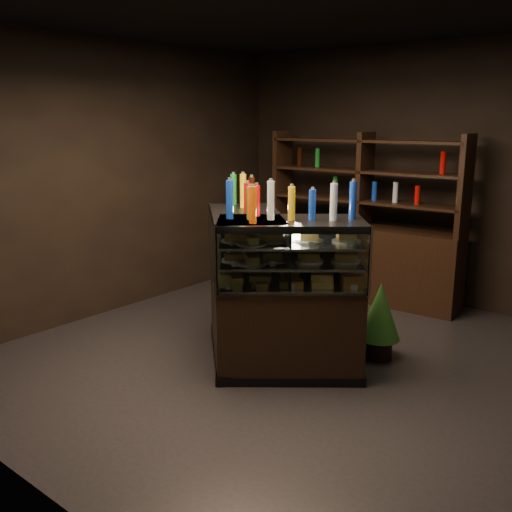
# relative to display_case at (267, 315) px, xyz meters

# --- Properties ---
(ground) EXTENTS (5.00, 5.00, 0.00)m
(ground) POSITION_rel_display_case_xyz_m (0.20, 0.22, -0.46)
(ground) COLOR black
(ground) RESTS_ON ground
(room_shell) EXTENTS (5.02, 5.02, 3.01)m
(room_shell) POSITION_rel_display_case_xyz_m (0.20, 0.22, 1.48)
(room_shell) COLOR black
(room_shell) RESTS_ON ground
(display_case) EXTENTS (1.84, 1.31, 1.35)m
(display_case) POSITION_rel_display_case_xyz_m (0.00, 0.00, 0.00)
(display_case) COLOR black
(display_case) RESTS_ON ground
(food_display) EXTENTS (1.50, 0.91, 0.42)m
(food_display) POSITION_rel_display_case_xyz_m (-0.00, -0.00, 0.58)
(food_display) COLOR #D48C4C
(food_display) RESTS_ON display_case
(bottles_top) EXTENTS (1.32, 0.76, 0.30)m
(bottles_top) POSITION_rel_display_case_xyz_m (0.00, 0.00, 1.03)
(bottles_top) COLOR black
(bottles_top) RESTS_ON display_case
(potted_conifer) EXTENTS (0.38, 0.38, 0.81)m
(potted_conifer) POSITION_rel_display_case_xyz_m (0.71, 0.75, 0.01)
(potted_conifer) COLOR black
(potted_conifer) RESTS_ON ground
(back_shelving) EXTENTS (2.41, 0.54, 2.00)m
(back_shelving) POSITION_rel_display_case_xyz_m (-0.33, 2.27, 0.15)
(back_shelving) COLOR black
(back_shelving) RESTS_ON ground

